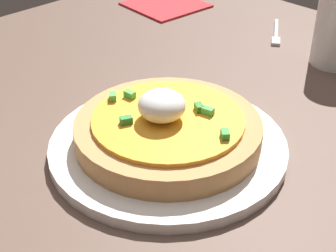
% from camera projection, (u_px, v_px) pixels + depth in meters
% --- Properties ---
extents(dining_table, '(1.18, 0.83, 0.02)m').
position_uv_depth(dining_table, '(67.00, 148.00, 0.60)').
color(dining_table, brown).
rests_on(dining_table, ground).
extents(plate, '(0.27, 0.27, 0.01)m').
position_uv_depth(plate, '(168.00, 146.00, 0.58)').
color(plate, white).
rests_on(plate, dining_table).
extents(pizza, '(0.21, 0.21, 0.06)m').
position_uv_depth(pizza, '(168.00, 128.00, 0.56)').
color(pizza, tan).
rests_on(pizza, plate).
extents(fork, '(0.10, 0.07, 0.00)m').
position_uv_depth(fork, '(276.00, 34.00, 0.86)').
color(fork, '#B7B7BC').
rests_on(fork, dining_table).
extents(napkin, '(0.14, 0.14, 0.00)m').
position_uv_depth(napkin, '(166.00, 5.00, 0.98)').
color(napkin, red).
rests_on(napkin, dining_table).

